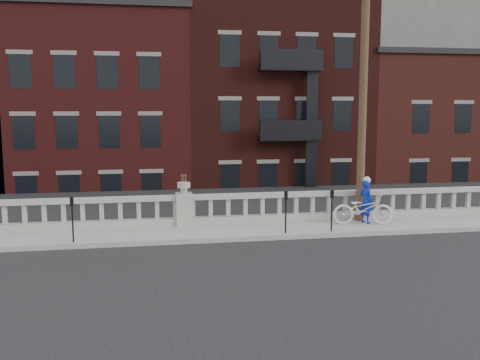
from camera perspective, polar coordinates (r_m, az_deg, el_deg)
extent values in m
plane|color=black|center=(14.71, -4.85, -8.66)|extent=(120.00, 120.00, 0.00)
cube|color=gray|center=(17.58, -5.74, -5.68)|extent=(32.00, 2.20, 0.15)
cube|color=gray|center=(18.46, -5.96, -4.40)|extent=(28.00, 0.34, 0.25)
cube|color=gray|center=(18.30, -6.00, -1.87)|extent=(28.00, 0.34, 0.16)
cube|color=gray|center=(18.38, -5.98, -3.10)|extent=(0.55, 0.55, 1.10)
cylinder|color=gray|center=(18.26, -6.01, -1.10)|extent=(0.24, 0.24, 0.20)
cylinder|color=gray|center=(18.24, -6.02, -0.54)|extent=(0.44, 0.44, 0.18)
cube|color=#605E59|center=(19.54, -5.92, -11.94)|extent=(36.00, 0.50, 5.15)
cube|color=black|center=(41.12, -8.02, -5.53)|extent=(80.00, 44.00, 0.50)
cube|color=#595651|center=(23.63, -11.55, -10.01)|extent=(16.00, 7.00, 4.00)
cube|color=#595651|center=(52.43, 16.47, 7.29)|extent=(14.00, 14.00, 18.00)
cube|color=#4D1616|center=(34.19, -14.63, 3.91)|extent=(10.00, 14.00, 14.00)
cube|color=black|center=(34.48, -15.05, 15.85)|extent=(10.30, 14.30, 0.30)
cube|color=#36110E|center=(34.79, 2.04, 5.46)|extent=(10.00, 14.00, 15.50)
cube|color=black|center=(35.37, 2.11, 18.35)|extent=(10.30, 14.30, 0.30)
cube|color=#58201A|center=(38.25, 16.86, 2.71)|extent=(10.00, 14.00, 12.00)
cube|color=black|center=(38.23, 17.23, 11.93)|extent=(10.30, 14.30, 0.30)
cylinder|color=#422D1E|center=(19.18, 13.04, 10.56)|extent=(0.28, 0.28, 10.00)
cylinder|color=black|center=(16.72, -17.41, -4.51)|extent=(0.05, 0.05, 1.10)
cube|color=black|center=(16.59, -17.51, -2.21)|extent=(0.10, 0.08, 0.26)
cube|color=black|center=(16.54, -17.53, -2.10)|extent=(0.06, 0.01, 0.08)
cylinder|color=black|center=(17.13, 4.90, -3.89)|extent=(0.05, 0.05, 1.10)
cube|color=black|center=(17.00, 4.92, -1.64)|extent=(0.10, 0.08, 0.26)
cube|color=black|center=(16.95, 4.96, -1.53)|extent=(0.06, 0.01, 0.08)
cylinder|color=black|center=(17.57, 9.74, -3.67)|extent=(0.05, 0.05, 1.10)
cube|color=black|center=(17.45, 9.79, -1.48)|extent=(0.10, 0.08, 0.26)
cube|color=black|center=(17.41, 9.84, -1.38)|extent=(0.06, 0.01, 0.08)
imported|color=silver|center=(18.86, 12.98, -3.02)|extent=(2.14, 1.06, 1.07)
imported|color=#0B23B2|center=(19.06, 13.31, -2.23)|extent=(0.54, 0.65, 1.52)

